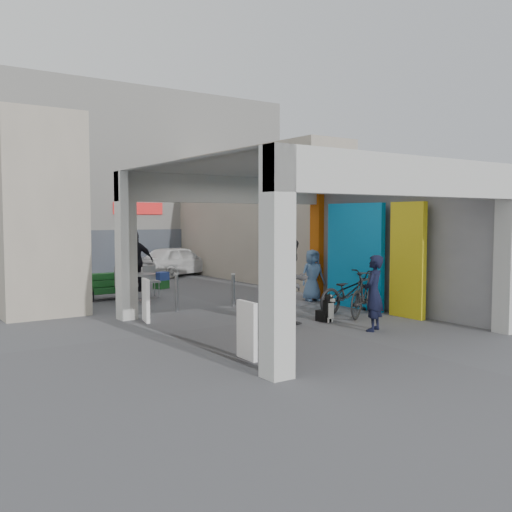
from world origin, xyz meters
TOP-DOWN VIEW (x-y plane):
  - ground at (0.00, 0.00)m, footprint 90.00×90.00m
  - arcade_canopy at (0.54, -0.82)m, footprint 6.40×6.45m
  - far_building at (-0.00, 13.99)m, footprint 18.00×4.08m
  - plaza_bldg_left at (-4.50, 7.50)m, footprint 2.00×9.00m
  - plaza_bldg_right at (4.50, 7.50)m, footprint 2.00×9.00m
  - bollard_left at (-1.52, 2.34)m, footprint 0.09×0.09m
  - bollard_center at (0.13, 2.23)m, footprint 0.09×0.09m
  - bollard_right at (1.64, 2.42)m, footprint 0.09×0.09m
  - advert_board_near at (-2.75, -2.80)m, footprint 0.11×0.55m
  - advert_board_far at (-2.75, 1.46)m, footprint 0.20×0.55m
  - cafe_set at (-1.62, 4.89)m, footprint 1.58×1.27m
  - produce_stand at (-2.25, 5.46)m, footprint 1.16×0.63m
  - crate_stack at (0.18, 6.93)m, footprint 0.54×0.49m
  - border_collie at (0.71, -0.93)m, footprint 0.25×0.50m
  - man_with_dog at (0.83, -2.29)m, footprint 0.71×0.62m
  - man_back_turned at (-0.27, -0.86)m, footprint 1.06×0.88m
  - man_elderly at (2.59, 1.81)m, footprint 0.81×0.60m
  - man_crates at (-0.85, 6.66)m, footprint 1.23×0.65m
  - bicycle_front at (1.97, -0.32)m, footprint 2.09×0.89m
  - bicycle_rear at (1.94, -0.91)m, footprint 1.89×1.28m
  - white_van at (2.55, 10.44)m, footprint 3.95×2.45m

SIDE VIEW (x-z plane):
  - ground at x=0.00m, z-range 0.00..0.00m
  - border_collie at x=0.71m, z-range -0.07..0.62m
  - crate_stack at x=0.18m, z-range 0.00..0.56m
  - produce_stand at x=-2.25m, z-range -0.08..0.69m
  - cafe_set at x=-1.62m, z-range -0.14..0.82m
  - bollard_center at x=0.13m, z-range 0.00..0.88m
  - bollard_right at x=1.64m, z-range 0.00..0.93m
  - bollard_left at x=-1.52m, z-range 0.00..0.98m
  - advert_board_near at x=-2.75m, z-range 0.01..1.01m
  - advert_board_far at x=-2.75m, z-range 0.01..1.01m
  - bicycle_front at x=1.97m, z-range 0.00..1.07m
  - bicycle_rear at x=1.94m, z-range 0.00..1.11m
  - white_van at x=2.55m, z-range 0.00..1.25m
  - man_elderly at x=2.59m, z-range 0.00..1.50m
  - man_with_dog at x=0.83m, z-range 0.00..1.63m
  - man_back_turned at x=-0.27m, z-range 0.00..1.97m
  - man_crates at x=-0.85m, z-range 0.00..2.00m
  - arcade_canopy at x=0.54m, z-range -0.90..5.50m
  - plaza_bldg_left at x=-4.50m, z-range 0.00..5.00m
  - plaza_bldg_right at x=4.50m, z-range 0.00..5.00m
  - far_building at x=0.00m, z-range -0.01..7.99m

